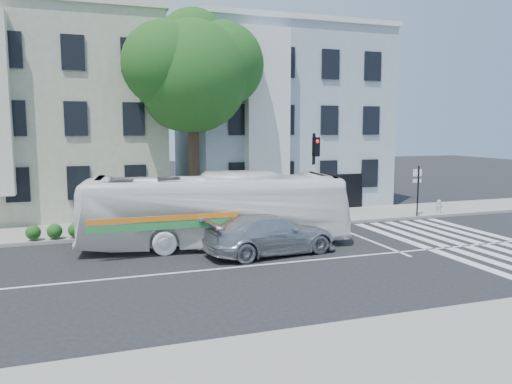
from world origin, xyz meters
name	(u,v)px	position (x,y,z in m)	size (l,w,h in m)	color
ground	(244,267)	(0.00, 0.00, 0.00)	(120.00, 120.00, 0.00)	black
sidewalk_far	(197,224)	(0.00, 8.00, 0.07)	(80.00, 4.00, 0.15)	gray
sidewalk_near	(361,363)	(0.00, -8.00, 0.07)	(80.00, 4.00, 0.15)	gray
building_left	(52,118)	(-7.00, 15.00, 5.50)	(12.00, 10.00, 11.00)	#9D9E84
building_right	(276,120)	(7.00, 15.00, 5.50)	(12.00, 10.00, 11.00)	#97A4B3
street_tree	(193,70)	(0.06, 8.74, 7.83)	(7.30, 5.90, 11.10)	#2D2116
bus	(215,210)	(-0.18, 3.44, 1.54)	(11.08, 2.59, 3.09)	white
sedan	(271,234)	(1.55, 1.45, 0.78)	(5.36, 2.18, 1.55)	#BABCC2
hedge	(135,226)	(-3.22, 6.30, 0.50)	(8.50, 0.84, 0.70)	#1F551B
traffic_signal	(315,167)	(5.56, 5.94, 3.02)	(0.48, 0.55, 4.68)	black
fire_hydrant	(439,206)	(13.58, 6.44, 0.55)	(0.42, 0.25, 0.78)	#AFAFAB
far_sign_pole	(418,185)	(11.87, 6.14, 1.88)	(0.50, 0.19, 2.76)	black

